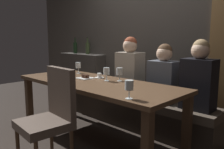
% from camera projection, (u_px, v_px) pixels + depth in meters
% --- Properties ---
extents(ground, '(9.00, 9.00, 0.00)m').
position_uv_depth(ground, '(96.00, 139.00, 2.93)').
color(ground, black).
extents(back_wall_tiled, '(6.00, 0.12, 3.00)m').
position_uv_depth(back_wall_tiled, '(154.00, 22.00, 3.56)').
color(back_wall_tiled, '#423D38').
rests_on(back_wall_tiled, ground).
extents(back_counter, '(1.10, 0.28, 0.95)m').
position_uv_depth(back_counter, '(82.00, 78.00, 4.66)').
color(back_counter, '#38342F').
rests_on(back_counter, ground).
extents(dining_table, '(2.20, 0.84, 0.74)m').
position_uv_depth(dining_table, '(95.00, 88.00, 2.82)').
color(dining_table, '#493422').
rests_on(dining_table, ground).
extents(banquette_bench, '(2.50, 0.44, 0.45)m').
position_uv_depth(banquette_bench, '(131.00, 110.00, 3.39)').
color(banquette_bench, '#312A23').
rests_on(banquette_bench, ground).
extents(chair_near_side, '(0.47, 0.47, 0.98)m').
position_uv_depth(chair_near_side, '(51.00, 113.00, 2.20)').
color(chair_near_side, brown).
rests_on(chair_near_side, ground).
extents(diner_redhead, '(0.36, 0.24, 0.83)m').
position_uv_depth(diner_redhead, '(130.00, 68.00, 3.29)').
color(diner_redhead, '#9E9384').
rests_on(diner_redhead, banquette_bench).
extents(diner_bearded, '(0.36, 0.24, 0.74)m').
position_uv_depth(diner_bearded, '(164.00, 74.00, 2.96)').
color(diner_bearded, '#4C515B').
rests_on(diner_bearded, banquette_bench).
extents(diner_far_end, '(0.36, 0.24, 0.80)m').
position_uv_depth(diner_far_end, '(199.00, 77.00, 2.62)').
color(diner_far_end, black).
rests_on(diner_far_end, banquette_bench).
extents(wine_bottle_dark_red, '(0.08, 0.08, 0.33)m').
position_uv_depth(wine_bottle_dark_red, '(75.00, 47.00, 4.70)').
color(wine_bottle_dark_red, black).
rests_on(wine_bottle_dark_red, back_counter).
extents(wine_bottle_pale_label, '(0.08, 0.08, 0.33)m').
position_uv_depth(wine_bottle_pale_label, '(88.00, 48.00, 4.49)').
color(wine_bottle_pale_label, '#384728').
rests_on(wine_bottle_pale_label, back_counter).
extents(wine_glass_center_back, '(0.08, 0.08, 0.16)m').
position_uv_depth(wine_glass_center_back, '(78.00, 66.00, 3.44)').
color(wine_glass_center_back, silver).
rests_on(wine_glass_center_back, dining_table).
extents(wine_glass_center_front, '(0.08, 0.08, 0.16)m').
position_uv_depth(wine_glass_center_front, '(129.00, 86.00, 1.99)').
color(wine_glass_center_front, silver).
rests_on(wine_glass_center_front, dining_table).
extents(wine_glass_near_left, '(0.08, 0.08, 0.16)m').
position_uv_depth(wine_glass_near_left, '(107.00, 72.00, 2.83)').
color(wine_glass_near_left, silver).
rests_on(wine_glass_near_left, dining_table).
extents(wine_glass_end_left, '(0.08, 0.08, 0.16)m').
position_uv_depth(wine_glass_end_left, '(119.00, 72.00, 2.82)').
color(wine_glass_end_left, silver).
rests_on(wine_glass_end_left, dining_table).
extents(espresso_cup, '(0.12, 0.12, 0.06)m').
position_uv_depth(espresso_cup, '(99.00, 76.00, 3.05)').
color(espresso_cup, white).
rests_on(espresso_cup, dining_table).
extents(dessert_plate, '(0.19, 0.19, 0.05)m').
position_uv_depth(dessert_plate, '(85.00, 78.00, 3.00)').
color(dessert_plate, white).
rests_on(dessert_plate, dining_table).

